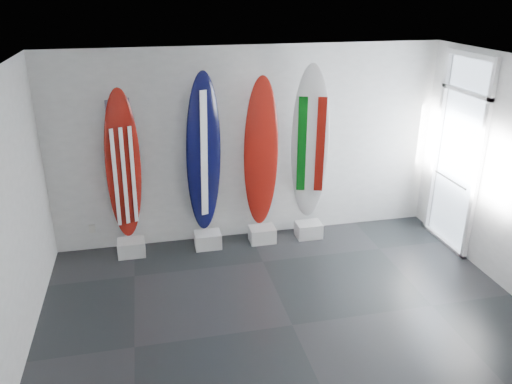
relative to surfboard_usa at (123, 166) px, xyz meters
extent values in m
plane|color=black|center=(1.88, -2.28, -1.38)|extent=(6.00, 6.00, 0.00)
plane|color=white|center=(1.88, -2.28, 1.62)|extent=(6.00, 6.00, 0.00)
plane|color=silver|center=(1.88, 0.22, 0.12)|extent=(6.00, 0.00, 6.00)
plane|color=silver|center=(1.88, -4.78, 0.12)|extent=(6.00, 0.00, 6.00)
cube|color=silver|center=(0.00, -0.10, -1.26)|extent=(0.40, 0.30, 0.24)
ellipsoid|color=maroon|center=(0.00, 0.00, 0.00)|extent=(0.56, 0.36, 2.28)
cube|color=silver|center=(1.16, -0.10, -1.26)|extent=(0.40, 0.30, 0.24)
ellipsoid|color=black|center=(1.16, 0.00, 0.09)|extent=(0.60, 0.38, 2.47)
cube|color=silver|center=(2.02, -0.10, -1.26)|extent=(0.40, 0.30, 0.24)
ellipsoid|color=maroon|center=(2.02, 0.00, 0.05)|extent=(0.55, 0.23, 2.38)
cube|color=silver|center=(2.79, -0.10, -1.26)|extent=(0.40, 0.30, 0.24)
ellipsoid|color=white|center=(2.79, 0.00, 0.13)|extent=(0.69, 0.61, 2.55)
cube|color=silver|center=(-0.57, 0.20, -1.03)|extent=(0.09, 0.02, 0.13)
camera|label=1|loc=(0.37, -7.11, 2.41)|focal=35.67mm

